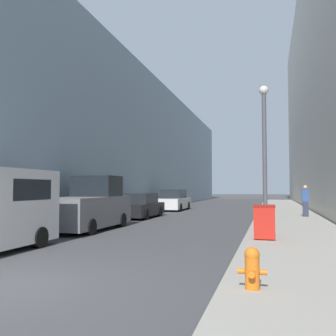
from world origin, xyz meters
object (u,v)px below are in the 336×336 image
object	(u,v)px
parked_sedan_far	(174,201)
pedestrian_on_sidewalk	(305,201)
lamppost	(265,152)
pickup_truck	(89,207)
parked_sedan_near	(139,206)
trash_bin	(264,222)
fire_hydrant	(252,267)

from	to	relation	value
parked_sedan_far	pedestrian_on_sidewalk	distance (m)	11.42
lamppost	parked_sedan_far	size ratio (longest dim) A/B	1.25
pickup_truck	parked_sedan_near	world-z (taller)	pickup_truck
trash_bin	pickup_truck	xyz separation A→B (m)	(-7.46, 2.30, 0.25)
lamppost	pickup_truck	world-z (taller)	lamppost
parked_sedan_near	parked_sedan_far	bearing A→B (deg)	88.91
pickup_truck	parked_sedan_near	size ratio (longest dim) A/B	1.09
trash_bin	parked_sedan_near	bearing A→B (deg)	130.04
fire_hydrant	parked_sedan_near	distance (m)	16.87
trash_bin	pedestrian_on_sidewalk	distance (m)	10.66
pickup_truck	pedestrian_on_sidewalk	size ratio (longest dim) A/B	2.80
trash_bin	pedestrian_on_sidewalk	xyz separation A→B (m)	(2.15, 10.43, 0.34)
fire_hydrant	pickup_truck	world-z (taller)	pickup_truck
fire_hydrant	pickup_truck	xyz separation A→B (m)	(-7.36, 8.51, 0.47)
parked_sedan_near	pedestrian_on_sidewalk	xyz separation A→B (m)	(9.66, 1.49, 0.38)
lamppost	pedestrian_on_sidewalk	distance (m)	7.68
pickup_truck	pedestrian_on_sidewalk	xyz separation A→B (m)	(9.61, 8.14, 0.08)
pickup_truck	parked_sedan_far	world-z (taller)	pickup_truck
fire_hydrant	lamppost	distance (m)	10.03
fire_hydrant	pedestrian_on_sidewalk	distance (m)	16.81
trash_bin	pickup_truck	world-z (taller)	pickup_truck
fire_hydrant	lamppost	size ratio (longest dim) A/B	0.12
trash_bin	lamppost	xyz separation A→B (m)	(-0.01, 3.41, 2.58)
parked_sedan_near	pedestrian_on_sidewalk	bearing A→B (deg)	8.79
fire_hydrant	parked_sedan_near	xyz separation A→B (m)	(-7.40, 15.16, 0.17)
pickup_truck	parked_sedan_far	distance (m)	14.45
parked_sedan_near	trash_bin	bearing A→B (deg)	-49.96
fire_hydrant	pedestrian_on_sidewalk	xyz separation A→B (m)	(2.26, 16.65, 0.55)
fire_hydrant	pickup_truck	size ratio (longest dim) A/B	0.14
pedestrian_on_sidewalk	fire_hydrant	bearing A→B (deg)	-97.72
parked_sedan_near	parked_sedan_far	xyz separation A→B (m)	(0.15, 7.81, 0.08)
parked_sedan_far	pedestrian_on_sidewalk	bearing A→B (deg)	-33.57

